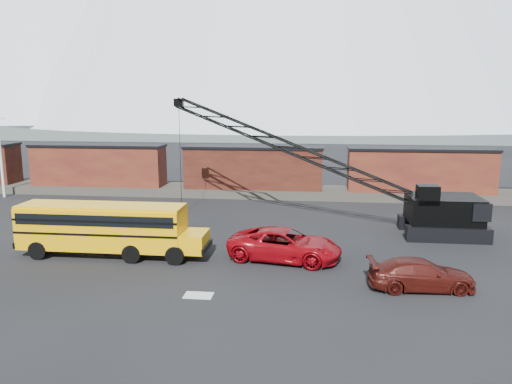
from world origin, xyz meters
The scene contains 11 objects.
ground centered at (0.00, 0.00, 0.00)m, with size 160.00×160.00×0.00m, color black.
gravel_berm centered at (0.00, 22.00, 0.35)m, with size 120.00×5.00×0.70m, color #49453C.
boxcar_west_near centered at (-16.00, 22.00, 2.76)m, with size 13.70×3.10×4.17m.
boxcar_mid centered at (0.00, 22.00, 2.76)m, with size 13.70×3.10×4.17m.
boxcar_east_near centered at (16.00, 22.00, 2.76)m, with size 13.70×3.10×4.17m.
utility_pole centered at (-24.00, 18.00, 4.15)m, with size 1.40×0.24×8.00m.
snow_patch centered at (0.50, -4.00, 0.01)m, with size 1.40×0.90×0.02m, color silver.
school_bus centered at (-6.35, 1.50, 1.79)m, with size 11.65×2.65×3.19m.
red_pickup centered at (4.36, 1.98, 0.93)m, with size 3.08×6.69×1.86m, color #96070F.
maroon_suv centered at (11.45, -1.82, 0.76)m, with size 2.14×5.27×1.53m, color #41100B.
crawler_crane centered at (4.83, 10.58, 5.57)m, with size 23.01×6.40×9.66m.
Camera 1 is at (5.99, -26.50, 9.48)m, focal length 35.00 mm.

